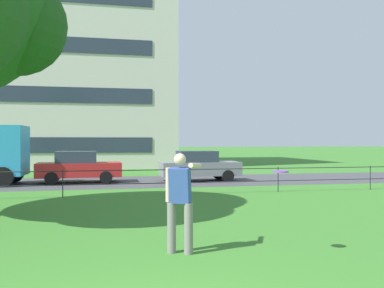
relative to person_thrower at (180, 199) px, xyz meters
The scene contains 7 objects.
street_strip 13.74m from the person_thrower, 93.21° to the left, with size 80.00×6.33×0.01m, color #424247.
park_fence 8.21m from the person_thrower, 95.37° to the left, with size 28.91×0.04×1.00m.
person_thrower is the anchor object (origin of this frame).
frisbee 1.85m from the person_thrower, 18.68° to the right, with size 0.38×0.38×0.03m.
car_red_far_left 13.90m from the person_thrower, 100.87° to the left, with size 4.06×1.92×1.54m.
car_grey_far_right 13.68m from the person_thrower, 75.93° to the left, with size 4.03×1.88×1.54m.
apartment_building_background 32.39m from the person_thrower, 105.44° to the left, with size 24.88×14.82×18.03m.
Camera 1 is at (-0.54, -3.76, 2.01)m, focal length 38.96 mm.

